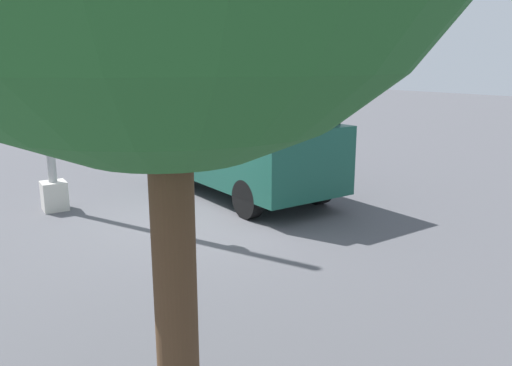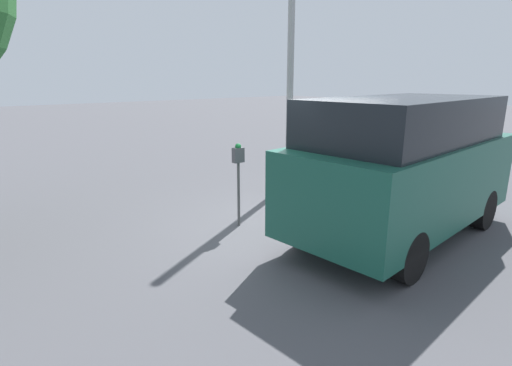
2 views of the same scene
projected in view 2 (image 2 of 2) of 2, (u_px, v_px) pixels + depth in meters
The scene contains 5 objects.
ground_plane at pixel (291, 226), 7.25m from camera, with size 80.00×80.00×0.00m, color #4C4C51.
parking_meter_near at pixel (238, 166), 7.02m from camera, with size 0.21×0.12×1.51m.
parking_meter_far at pixel (446, 132), 11.49m from camera, with size 0.21×0.12×1.51m.
lamp_post at pixel (290, 93), 9.49m from camera, with size 0.44×0.44×6.69m.
parked_van at pixel (404, 165), 6.48m from camera, with size 4.65×2.17×2.32m.
Camera 2 is at (-4.88, -4.80, 2.61)m, focal length 28.00 mm.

